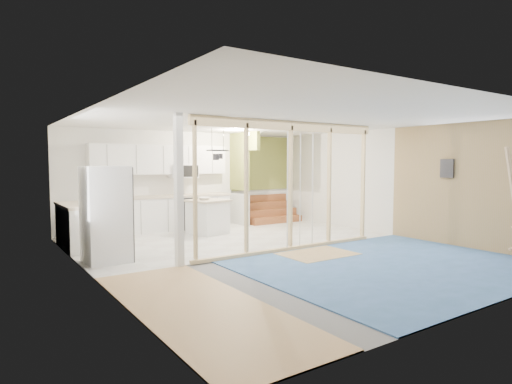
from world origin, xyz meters
TOP-DOWN VIEW (x-y plane):
  - room at (0.00, 0.00)m, footprint 7.01×8.01m
  - floor_overlays at (0.07, 0.06)m, footprint 7.00×8.00m
  - stud_frame at (-0.24, -0.00)m, footprint 4.66×0.14m
  - base_cabinets at (-1.61, 3.36)m, footprint 4.45×2.24m
  - upper_cabinets at (-0.84, 3.82)m, footprint 3.60×0.41m
  - green_partition at (2.04, 3.66)m, footprint 2.25×1.51m
  - pot_rack at (-0.31, 1.89)m, footprint 0.52×0.52m
  - sheathing_panel at (3.48, -2.00)m, footprint 0.02×4.00m
  - electrical_panel at (3.43, -1.40)m, footprint 0.04×0.30m
  - ceiling_light at (1.40, 3.00)m, footprint 0.32×0.32m
  - fridge at (-3.03, 1.01)m, footprint 0.77×0.75m
  - island at (-0.15, 2.70)m, footprint 1.08×1.08m
  - bowl at (-0.25, 2.69)m, footprint 0.36×0.36m
  - soap_bottle_a at (-2.46, 3.61)m, footprint 0.13×0.13m
  - soap_bottle_b at (-0.52, 3.76)m, footprint 0.12×0.12m

SIDE VIEW (x-z plane):
  - floor_overlays at x=0.07m, z-range 0.00..0.02m
  - island at x=-0.15m, z-range 0.00..0.86m
  - base_cabinets at x=-1.61m, z-range 0.00..0.93m
  - fridge at x=-3.03m, z-range 0.00..1.71m
  - bowl at x=-0.25m, z-range 0.86..0.93m
  - green_partition at x=2.04m, z-range -0.36..2.24m
  - soap_bottle_b at x=-0.52m, z-range 0.93..1.13m
  - soap_bottle_a at x=-2.46m, z-range 0.93..1.20m
  - sheathing_panel at x=3.48m, z-range 0.00..2.60m
  - room at x=0.00m, z-range 0.00..2.61m
  - stud_frame at x=-0.24m, z-range 0.29..2.89m
  - electrical_panel at x=3.43m, z-range 1.45..1.85m
  - upper_cabinets at x=-0.84m, z-range 1.39..2.25m
  - pot_rack at x=-0.31m, z-range 1.64..2.36m
  - ceiling_light at x=1.40m, z-range 2.50..2.58m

